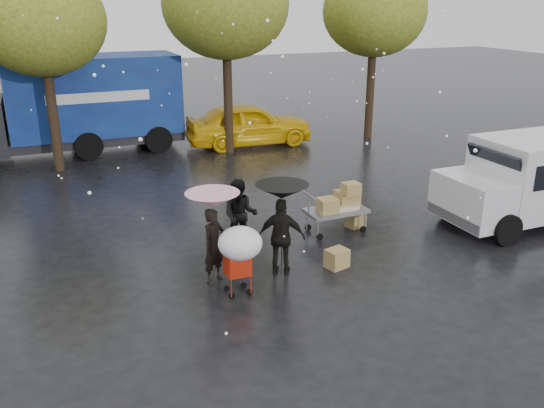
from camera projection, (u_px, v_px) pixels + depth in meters
name	position (u px, v px, depth m)	size (l,w,h in m)	color
ground	(271.00, 278.00, 11.93)	(90.00, 90.00, 0.00)	black
person_pink	(214.00, 246.00, 11.53)	(0.57, 0.38, 1.57)	black
person_middle	(240.00, 215.00, 13.04)	(0.81, 0.63, 1.66)	black
person_black	(282.00, 237.00, 11.86)	(0.97, 0.40, 1.66)	black
umbrella_pink	(213.00, 200.00, 11.20)	(1.08, 1.08, 1.91)	#4C4C4C
umbrella_black	(282.00, 192.00, 11.52)	(1.09, 1.09, 1.97)	#4C4C4C
vendor_cart	(339.00, 204.00, 14.07)	(1.52, 0.80, 1.27)	slate
shopping_cart	(240.00, 247.00, 10.81)	(0.84, 0.84, 1.46)	#AF1D0A
white_van	(538.00, 177.00, 14.64)	(4.91, 2.18, 2.20)	silver
blue_truck	(72.00, 106.00, 20.87)	(8.30, 2.60, 3.50)	navy
box_ground_near	(337.00, 258.00, 12.34)	(0.45, 0.36, 0.41)	#9D7E44
box_ground_far	(356.00, 220.00, 14.53)	(0.44, 0.34, 0.34)	#9D7E44
yellow_taxi	(249.00, 124.00, 22.33)	(1.96, 4.87, 1.66)	#EAB40C
tree_row	(139.00, 12.00, 18.72)	(21.60, 4.40, 7.12)	black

